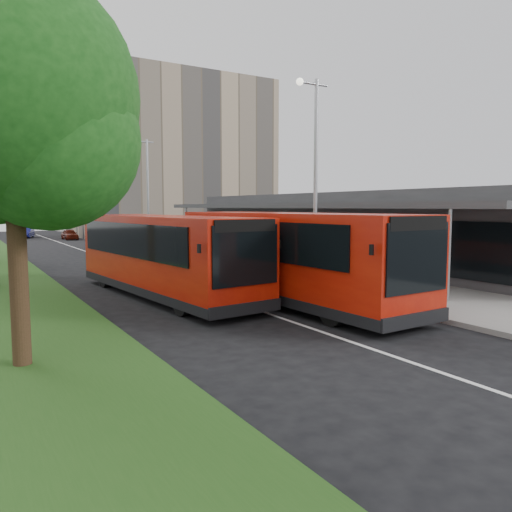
{
  "coord_description": "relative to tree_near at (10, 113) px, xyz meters",
  "views": [
    {
      "loc": [
        -8.0,
        -13.75,
        3.24
      ],
      "look_at": [
        1.08,
        1.35,
        1.5
      ],
      "focal_mm": 35.0,
      "sensor_mm": 36.0,
      "label": 1
    }
  ],
  "objects": [
    {
      "name": "lamp_post_far",
      "position": [
        11.13,
        24.95,
        -0.32
      ],
      "size": [
        1.44,
        0.28,
        8.0
      ],
      "color": "#9A9CA2",
      "rests_on": "pavement"
    },
    {
      "name": "bus_second",
      "position": [
        5.39,
        6.24,
        -3.54
      ],
      "size": [
        3.55,
        10.49,
        2.92
      ],
      "rotation": [
        0.0,
        0.0,
        0.09
      ],
      "color": "#B91C09",
      "rests_on": "ground"
    },
    {
      "name": "car_far",
      "position": [
        5.28,
        46.79,
        -4.51
      ],
      "size": [
        1.99,
        3.42,
        1.07
      ],
      "primitive_type": "imported",
      "rotation": [
        0.0,
        0.0,
        -0.29
      ],
      "color": "navy",
      "rests_on": "ground"
    },
    {
      "name": "kerb_dashes",
      "position": [
        10.31,
        21.95,
        -5.03
      ],
      "size": [
        0.12,
        56.0,
        0.01
      ],
      "color": "silver",
      "rests_on": "ground"
    },
    {
      "name": "car_near",
      "position": [
        8.62,
        41.23,
        -4.51
      ],
      "size": [
        1.3,
        3.1,
        1.05
      ],
      "primitive_type": "imported",
      "rotation": [
        0.0,
        0.0,
        0.02
      ],
      "color": "#57170C",
      "rests_on": "ground"
    },
    {
      "name": "tree_near",
      "position": [
        0.0,
        0.0,
        0.0
      ],
      "size": [
        4.86,
        4.86,
        7.8
      ],
      "color": "#362515",
      "rests_on": "ground"
    },
    {
      "name": "lamp_post_near",
      "position": [
        11.13,
        4.95,
        -0.32
      ],
      "size": [
        1.44,
        0.28,
        8.0
      ],
      "color": "#9A9CA2",
      "rests_on": "pavement"
    },
    {
      "name": "pavement",
      "position": [
        13.01,
        22.95,
        -4.96
      ],
      "size": [
        5.0,
        80.0,
        0.15
      ],
      "primitive_type": "cube",
      "color": "gray",
      "rests_on": "ground"
    },
    {
      "name": "bollard",
      "position": [
        12.05,
        19.57,
        -4.46
      ],
      "size": [
        0.17,
        0.17,
        0.86
      ],
      "primitive_type": "cylinder",
      "rotation": [
        0.0,
        0.0,
        -0.3
      ],
      "color": "yellow",
      "rests_on": "pavement"
    },
    {
      "name": "office_block",
      "position": [
        21.01,
        44.95,
        3.96
      ],
      "size": [
        22.0,
        12.0,
        18.0
      ],
      "primitive_type": "cube",
      "color": "tan",
      "rests_on": "ground"
    },
    {
      "name": "station_building",
      "position": [
        17.87,
        10.95,
        -3.0
      ],
      "size": [
        7.7,
        26.0,
        4.0
      ],
      "color": "#2F2F32",
      "rests_on": "ground"
    },
    {
      "name": "lane_centre_line",
      "position": [
        7.01,
        17.95,
        -5.03
      ],
      "size": [
        0.12,
        70.0,
        0.01
      ],
      "primitive_type": "cube",
      "color": "silver",
      "rests_on": "ground"
    },
    {
      "name": "ground",
      "position": [
        7.01,
        2.95,
        -5.04
      ],
      "size": [
        120.0,
        120.0,
        0.0
      ],
      "primitive_type": "plane",
      "color": "black",
      "rests_on": "ground"
    },
    {
      "name": "litter_bin",
      "position": [
        12.82,
        14.35,
        -4.49
      ],
      "size": [
        0.57,
        0.57,
        0.8
      ],
      "primitive_type": "cylinder",
      "rotation": [
        0.0,
        0.0,
        0.37
      ],
      "color": "#392317",
      "rests_on": "pavement"
    },
    {
      "name": "bus_main",
      "position": [
        8.59,
        3.02,
        -3.48
      ],
      "size": [
        3.23,
        10.84,
        3.04
      ],
      "rotation": [
        0.0,
        0.0,
        0.05
      ],
      "color": "#B91C09",
      "rests_on": "ground"
    }
  ]
}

